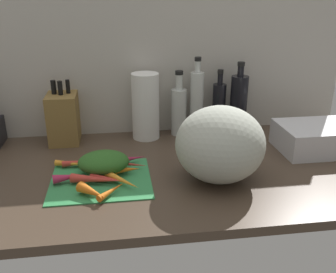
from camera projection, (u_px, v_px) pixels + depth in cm
name	position (u px, v px, depth cm)	size (l,w,h in cm)	color
ground_plane	(162.00, 171.00, 134.34)	(170.00, 80.00, 3.00)	#47382B
wall_back	(150.00, 63.00, 158.40)	(170.00, 3.00, 60.00)	#BCB7AD
cutting_board	(101.00, 179.00, 124.07)	(32.58, 29.20, 0.80)	#338C4C
carrot_0	(112.00, 191.00, 114.17)	(2.11, 2.11, 11.70)	orange
carrot_1	(124.00, 170.00, 126.21)	(3.24, 3.24, 10.13)	orange
carrot_2	(92.00, 192.00, 111.99)	(3.48, 3.48, 10.84)	orange
carrot_3	(130.00, 159.00, 135.03)	(2.60, 2.60, 11.68)	#B2264C
carrot_4	(123.00, 164.00, 131.34)	(2.52, 2.52, 16.84)	red
carrot_5	(108.00, 179.00, 120.97)	(2.35, 2.35, 11.91)	red
carrot_6	(121.00, 180.00, 120.04)	(2.85, 2.85, 16.36)	orange
carrot_7	(88.00, 162.00, 133.30)	(2.19, 2.19, 17.45)	red
carrot_8	(97.00, 179.00, 119.86)	(3.08, 3.08, 16.70)	red
carrot_9	(72.00, 164.00, 131.65)	(2.21, 2.21, 12.28)	orange
carrot_10	(69.00, 177.00, 121.38)	(3.08, 3.08, 10.29)	#B2264C
carrot_greens_pile	(104.00, 162.00, 127.01)	(17.23, 13.25, 7.29)	#2D6023
winter_squash	(220.00, 144.00, 120.70)	(28.91, 27.84, 24.93)	#B2B7A8
knife_block	(64.00, 117.00, 153.54)	(11.79, 16.86, 25.52)	olive
paper_towel_roll	(146.00, 106.00, 155.63)	(11.27, 11.27, 27.48)	white
bottle_0	(179.00, 110.00, 160.38)	(6.49, 6.49, 27.75)	silver
bottle_1	(197.00, 102.00, 159.58)	(5.70, 5.70, 33.27)	silver
bottle_2	(219.00, 107.00, 162.36)	(5.68, 5.68, 27.74)	black
bottle_3	(238.00, 104.00, 160.47)	(7.32, 7.32, 31.16)	black
dish_rack	(317.00, 138.00, 146.14)	(29.87, 22.16, 10.16)	silver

